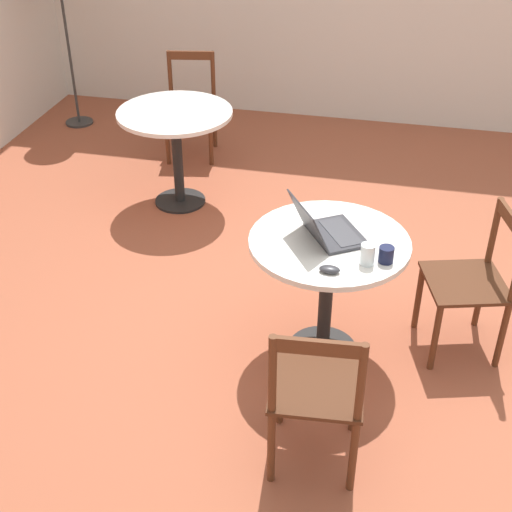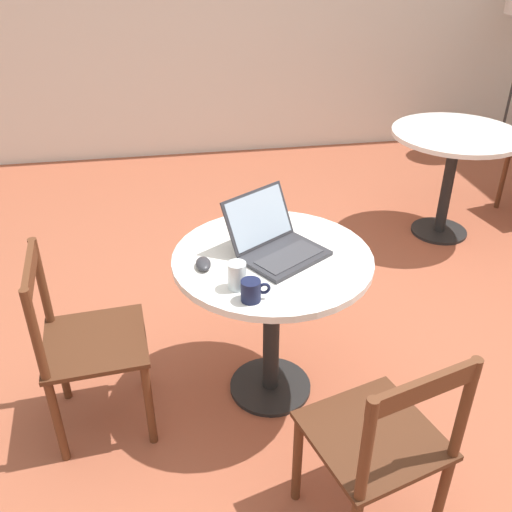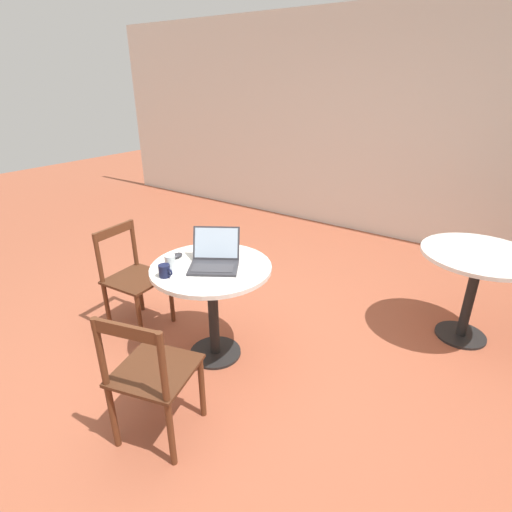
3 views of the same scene
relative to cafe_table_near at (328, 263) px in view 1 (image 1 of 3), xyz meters
name	(u,v)px [view 1 (image 1 of 3)]	position (x,y,z in m)	size (l,w,h in m)	color
ground_plane	(335,330)	(0.19, -0.05, -0.59)	(16.00, 16.00, 0.00)	#9E5138
cafe_table_near	(328,263)	(0.00, 0.00, 0.00)	(0.83, 0.83, 0.74)	black
cafe_table_mid	(176,130)	(1.47, 1.31, 0.00)	(0.83, 0.83, 0.74)	black
chair_near_front	(473,283)	(0.22, -0.76, -0.16)	(0.51, 0.51, 0.85)	#562D19
chair_near_left	(316,393)	(-0.79, -0.07, -0.16)	(0.45, 0.45, 0.85)	#562D19
chair_mid_right	(191,105)	(2.33, 1.47, -0.16)	(0.48, 0.48, 0.85)	#562D19
laptop	(327,230)	(0.02, 0.02, 0.19)	(0.45, 0.45, 0.23)	#2D2D33
mouse	(330,269)	(-0.29, -0.04, 0.16)	(0.06, 0.10, 0.03)	#2D2D33
mug	(386,254)	(-0.14, -0.29, 0.18)	(0.11, 0.07, 0.08)	#141938
drinking_glass	(367,254)	(-0.18, -0.20, 0.19)	(0.07, 0.07, 0.11)	silver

